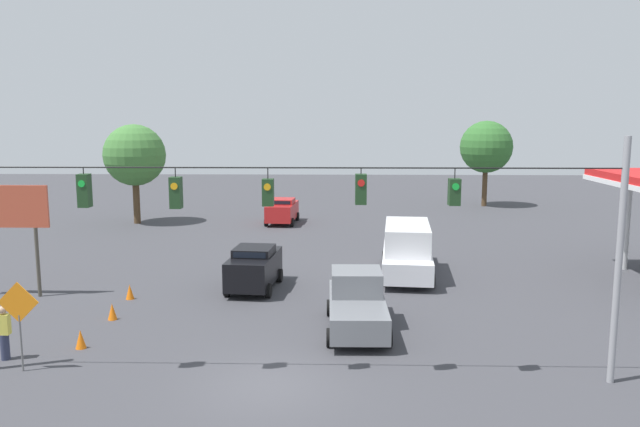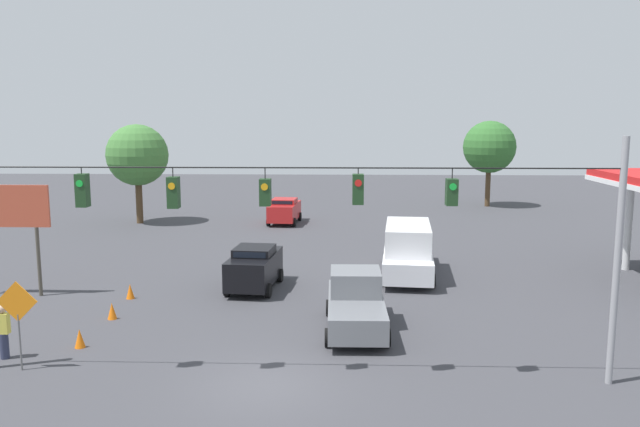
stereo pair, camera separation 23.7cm
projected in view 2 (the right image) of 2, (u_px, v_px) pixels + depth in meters
The scene contains 14 objects.
ground_plane at pixel (266, 385), 18.28m from camera, with size 140.00×140.00×0.00m, color #3D3D42.
overhead_signal_span at pixel (262, 227), 18.08m from camera, with size 20.45×0.38×7.27m.
sedan_black_withflow_mid at pixel (254, 267), 28.55m from camera, with size 2.38×4.35×1.96m.
sedan_red_withflow_deep at pixel (284, 210), 46.54m from camera, with size 2.39×4.39×1.86m.
pickup_truck_grey_crossing_near at pixel (356, 303), 23.09m from camera, with size 2.29×5.27×2.12m.
box_truck_white_oncoming_far at pixel (408, 249), 31.05m from camera, with size 3.06×7.56×2.62m.
traffic_cone_nearest at pixel (80, 338), 21.27m from camera, with size 0.36×0.36×0.65m, color orange.
traffic_cone_second at pixel (112, 311), 24.30m from camera, with size 0.36×0.36×0.65m, color orange.
traffic_cone_third at pixel (130, 291), 27.07m from camera, with size 0.36×0.36×0.65m, color orange.
roadside_billboard at pixel (3, 214), 27.08m from camera, with size 4.14×0.16×4.92m.
work_zone_sign at pixel (17, 308), 19.11m from camera, with size 1.27×0.06×2.84m.
pedestrian at pixel (3, 332), 20.21m from camera, with size 0.40×0.28×1.79m.
tree_horizon_left at pixel (137, 155), 46.04m from camera, with size 4.53×4.53×7.37m.
tree_horizon_right at pixel (489, 147), 55.01m from camera, with size 4.60×4.60×7.59m.
Camera 2 is at (-2.16, 17.25, 7.74)m, focal length 35.00 mm.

